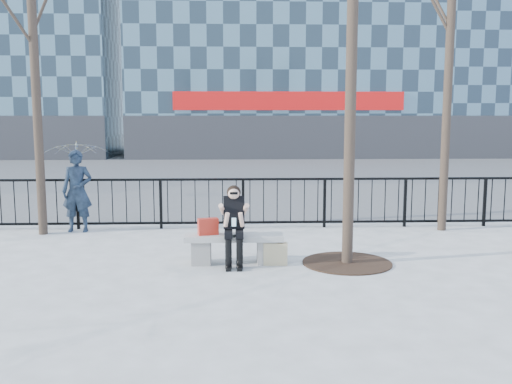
{
  "coord_description": "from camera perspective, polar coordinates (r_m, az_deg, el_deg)",
  "views": [
    {
      "loc": [
        0.01,
        -9.37,
        2.5
      ],
      "look_at": [
        0.4,
        0.8,
        1.1
      ],
      "focal_mm": 40.0,
      "sensor_mm": 36.0,
      "label": 1
    }
  ],
  "objects": [
    {
      "name": "street_surface",
      "position": [
        24.5,
        -2.19,
        1.97
      ],
      "size": [
        60.0,
        23.0,
        0.01
      ],
      "primitive_type": "cube",
      "color": "#474747",
      "rests_on": "ground"
    },
    {
      "name": "vendor_umbrella",
      "position": [
        17.58,
        -17.42,
        2.1
      ],
      "size": [
        2.38,
        2.4,
        1.71
      ],
      "primitive_type": "imported",
      "rotation": [
        0.0,
        0.0,
        0.33
      ],
      "color": "gold",
      "rests_on": "ground"
    },
    {
      "name": "tree_grate",
      "position": [
        9.78,
        9.09,
        -7.0
      ],
      "size": [
        1.5,
        1.5,
        0.02
      ],
      "primitive_type": "cylinder",
      "color": "black",
      "rests_on": "ground"
    },
    {
      "name": "standing_man",
      "position": [
        12.67,
        -17.44,
        0.1
      ],
      "size": [
        0.64,
        0.42,
        1.75
      ],
      "primitive_type": "imported",
      "rotation": [
        0.0,
        0.0,
        -0.0
      ],
      "color": "black",
      "rests_on": "ground"
    },
    {
      "name": "railing",
      "position": [
        12.52,
        -2.21,
        -1.12
      ],
      "size": [
        14.0,
        0.06,
        1.1
      ],
      "color": "black",
      "rests_on": "ground"
    },
    {
      "name": "handbag",
      "position": [
        9.58,
        -4.81,
        -3.46
      ],
      "size": [
        0.36,
        0.24,
        0.27
      ],
      "primitive_type": "cube",
      "rotation": [
        0.0,
        0.0,
        0.25
      ],
      "color": "red",
      "rests_on": "bench_main"
    },
    {
      "name": "seated_woman",
      "position": [
        9.39,
        -2.22,
        -3.41
      ],
      "size": [
        0.5,
        0.64,
        1.34
      ],
      "color": "black",
      "rests_on": "ground"
    },
    {
      "name": "shopping_bag",
      "position": [
        9.54,
        1.96,
        -6.2
      ],
      "size": [
        0.41,
        0.18,
        0.38
      ],
      "primitive_type": "cube",
      "rotation": [
        0.0,
        0.0,
        -0.08
      ],
      "color": "#C6B98C",
      "rests_on": "ground"
    },
    {
      "name": "bench_main",
      "position": [
        9.62,
        -2.21,
        -5.38
      ],
      "size": [
        1.65,
        0.46,
        0.49
      ],
      "color": "slate",
      "rests_on": "ground"
    },
    {
      "name": "ground",
      "position": [
        9.7,
        -2.2,
        -7.11
      ],
      "size": [
        120.0,
        120.0,
        0.0
      ],
      "primitive_type": "plane",
      "color": "gray",
      "rests_on": "ground"
    }
  ]
}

